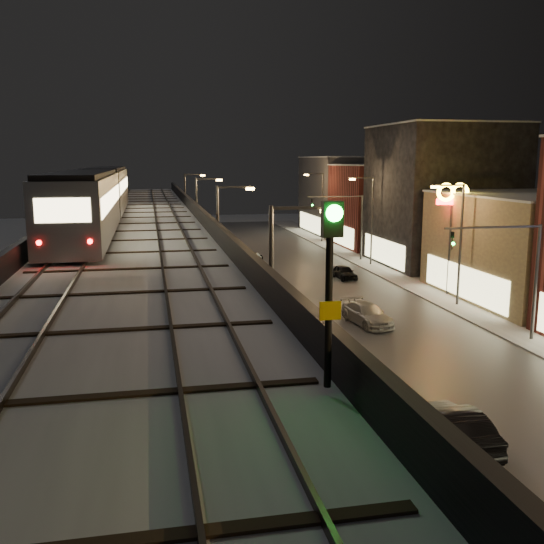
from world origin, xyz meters
TOP-DOWN VIEW (x-y plane):
  - road_surface at (7.50, 35.00)m, footprint 17.00×120.00m
  - sidewalk_right at (17.50, 35.00)m, footprint 4.00×120.00m
  - under_viaduct_pavement at (-6.00, 35.00)m, footprint 11.00×120.00m
  - elevated_viaduct at (-6.00, 31.84)m, footprint 9.00×100.00m
  - viaduct_trackbed at (-6.01, 31.97)m, footprint 8.40×100.00m
  - viaduct_parapet_streetside at (-1.65, 32.00)m, footprint 0.30×100.00m
  - viaduct_parapet_far at (-10.35, 32.00)m, footprint 0.30×100.00m
  - building_c at (23.99, 32.00)m, footprint 12.20×15.20m
  - building_d at (23.99, 48.00)m, footprint 12.20×13.20m
  - building_e at (23.99, 62.00)m, footprint 12.20×12.20m
  - building_f at (23.99, 76.00)m, footprint 12.20×16.20m
  - streetlight_left_1 at (-0.43, 13.00)m, footprint 2.57×0.28m
  - streetlight_left_2 at (-0.43, 31.00)m, footprint 2.57×0.28m
  - streetlight_right_2 at (16.73, 31.00)m, footprint 2.56×0.28m
  - streetlight_left_3 at (-0.43, 49.00)m, footprint 2.57×0.28m
  - streetlight_right_3 at (16.73, 49.00)m, footprint 2.56×0.28m
  - streetlight_left_4 at (-0.43, 67.00)m, footprint 2.57×0.28m
  - streetlight_right_4 at (16.73, 67.00)m, footprint 2.56×0.28m
  - traffic_light_rig_a at (15.84, 22.00)m, footprint 6.10×0.34m
  - traffic_light_rig_b at (15.84, 52.00)m, footprint 6.10×0.34m
  - subway_train at (-8.50, 33.49)m, footprint 2.89×35.13m
  - rail_signal at (-2.10, 0.83)m, footprint 0.39×0.45m
  - car_taxi at (0.96, 15.42)m, footprint 1.93×4.50m
  - car_near_white at (5.72, 10.42)m, footprint 1.73×4.72m
  - car_mid_silver at (2.38, 34.20)m, footprint 3.75×5.52m
  - car_mid_dark at (4.81, 50.48)m, footprint 3.38×5.56m
  - car_far_white at (0.87, 56.89)m, footprint 2.71×4.80m
  - car_onc_white at (8.57, 27.30)m, footprint 2.62×4.98m
  - car_onc_red at (11.94, 42.31)m, footprint 1.71×3.73m
  - sign_mcdonalds at (18.00, 34.41)m, footprint 2.65×0.45m

SIDE VIEW (x-z plane):
  - road_surface at x=7.50m, z-range 0.00..0.06m
  - under_viaduct_pavement at x=-6.00m, z-range 0.00..0.06m
  - sidewalk_right at x=17.50m, z-range 0.00..0.14m
  - car_onc_red at x=11.94m, z-range 0.00..1.24m
  - car_onc_white at x=8.57m, z-range 0.00..1.38m
  - car_mid_silver at x=2.38m, z-range 0.00..1.40m
  - car_mid_dark at x=4.81m, z-range 0.00..1.51m
  - car_taxi at x=0.96m, z-range 0.00..1.52m
  - car_far_white at x=0.87m, z-range 0.00..1.54m
  - car_near_white at x=5.72m, z-range 0.00..1.54m
  - building_c at x=23.99m, z-range 0.00..8.16m
  - traffic_light_rig_a at x=15.84m, z-range 1.00..8.00m
  - traffic_light_rig_b at x=15.84m, z-range 1.00..8.00m
  - building_e at x=23.99m, z-range 0.00..10.16m
  - streetlight_left_1 at x=-0.43m, z-range 0.74..9.74m
  - streetlight_left_2 at x=-0.43m, z-range 0.74..9.74m
  - streetlight_right_2 at x=16.73m, z-range 0.74..9.74m
  - streetlight_left_3 at x=-0.43m, z-range 0.74..9.74m
  - streetlight_right_3 at x=16.73m, z-range 0.74..9.74m
  - streetlight_left_4 at x=-0.43m, z-range 0.74..9.74m
  - streetlight_right_4 at x=16.73m, z-range 0.74..9.74m
  - building_f at x=23.99m, z-range 0.00..11.16m
  - elevated_viaduct at x=-6.00m, z-range 2.47..8.77m
  - viaduct_trackbed at x=-6.01m, z-range 6.23..6.55m
  - viaduct_parapet_streetside at x=-1.65m, z-range 6.30..7.40m
  - viaduct_parapet_far at x=-10.35m, z-range 6.30..7.40m
  - building_d at x=23.99m, z-range 0.00..14.16m
  - sign_mcdonalds at x=18.00m, z-range 2.64..11.56m
  - subway_train at x=-8.50m, z-range 6.61..10.06m
  - rail_signal at x=-2.10m, z-range 7.33..10.69m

